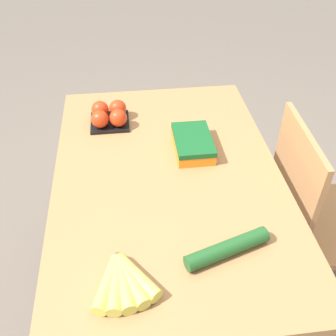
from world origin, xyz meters
name	(u,v)px	position (x,y,z in m)	size (l,w,h in m)	color
ground_plane	(168,300)	(0.00, 0.00, 0.00)	(12.00, 12.00, 0.00)	#665B51
dining_table	(168,202)	(0.00, 0.00, 0.63)	(1.15, 0.75, 0.76)	#9E7044
chair	(314,219)	(0.00, 0.58, 0.46)	(0.43, 0.42, 0.88)	#A87547
banana_bunch	(123,281)	(0.40, -0.16, 0.78)	(0.17, 0.17, 0.04)	brown
tomato_pack	(109,115)	(-0.33, -0.19, 0.80)	(0.15, 0.15, 0.08)	black
carrot_bag	(193,142)	(-0.13, 0.10, 0.79)	(0.20, 0.13, 0.05)	orange
cucumber_near	(227,249)	(0.34, 0.12, 0.78)	(0.12, 0.24, 0.04)	#1E5123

